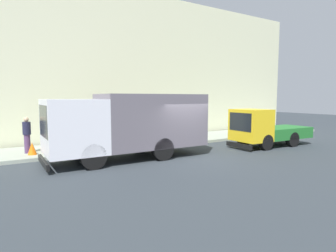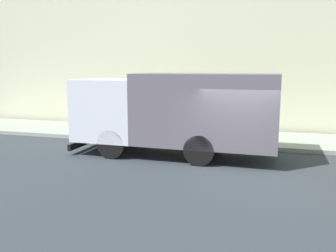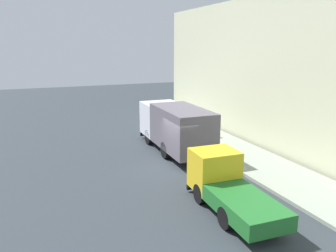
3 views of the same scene
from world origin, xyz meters
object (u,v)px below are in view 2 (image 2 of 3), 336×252
traffic_cone_orange (110,127)px  street_sign_post (193,108)px  large_utility_truck (175,110)px  pedestrian_standing (112,112)px  pedestrian_walking (155,114)px

traffic_cone_orange → street_sign_post: street_sign_post is taller
large_utility_truck → street_sign_post: 1.96m
traffic_cone_orange → pedestrian_standing: bearing=14.3°
pedestrian_walking → traffic_cone_orange: 2.16m
pedestrian_standing → traffic_cone_orange: 0.84m
large_utility_truck → pedestrian_standing: size_ratio=4.24×
large_utility_truck → pedestrian_standing: 5.02m
pedestrian_walking → pedestrian_standing: size_ratio=0.98×
large_utility_truck → pedestrian_walking: size_ratio=4.32×
pedestrian_standing → street_sign_post: (-1.12, -4.18, 0.45)m
pedestrian_walking → traffic_cone_orange: size_ratio=2.91×
pedestrian_walking → street_sign_post: street_sign_post is taller
pedestrian_standing → large_utility_truck: bearing=161.9°
pedestrian_standing → pedestrian_walking: bearing=-155.6°
large_utility_truck → traffic_cone_orange: large_utility_truck is taller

